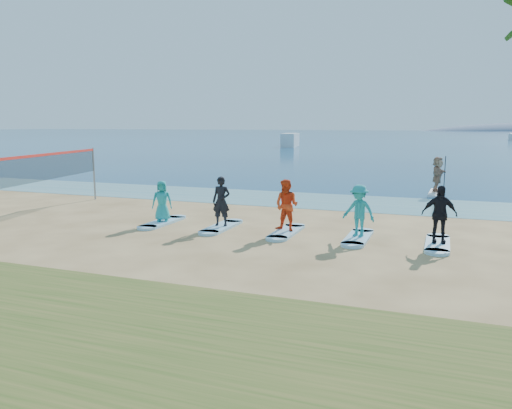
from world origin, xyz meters
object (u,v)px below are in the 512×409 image
(student_0, at_px, (162,201))
(student_3, at_px, (359,211))
(paddleboard, at_px, (436,193))
(volleyball_net, at_px, (40,168))
(surfboard_1, at_px, (222,227))
(boat_offshore_a, at_px, (290,147))
(surfboard_4, at_px, (437,244))
(student_2, at_px, (287,205))
(student_1, at_px, (221,201))
(surfboard_3, at_px, (358,238))
(student_4, at_px, (439,214))
(paddleboarder, at_px, (437,174))
(surfboard_2, at_px, (286,232))
(surfboard_0, at_px, (163,222))

(student_0, relative_size, student_3, 0.91)
(paddleboard, relative_size, student_3, 1.81)
(volleyball_net, distance_m, surfboard_1, 7.89)
(boat_offshore_a, distance_m, surfboard_4, 68.23)
(student_2, relative_size, student_3, 1.04)
(student_1, relative_size, surfboard_4, 0.79)
(paddleboard, relative_size, surfboard_3, 1.36)
(surfboard_1, relative_size, student_4, 1.27)
(paddleboarder, height_order, student_0, paddleboarder)
(paddleboarder, relative_size, student_3, 1.11)
(paddleboard, height_order, student_2, student_2)
(paddleboard, bearing_deg, paddleboarder, 0.00)
(surfboard_4, relative_size, student_4, 1.27)
(surfboard_1, xyz_separation_m, surfboard_2, (2.39, 0.00, 0.00))
(volleyball_net, distance_m, student_4, 14.86)
(student_2, xyz_separation_m, surfboard_4, (4.78, 0.00, -0.91))
(boat_offshore_a, xyz_separation_m, surfboard_3, (21.60, -63.88, 0.04))
(boat_offshore_a, relative_size, student_0, 5.43)
(surfboard_0, distance_m, student_4, 9.60)
(surfboard_0, distance_m, student_2, 4.87)
(paddleboard, xyz_separation_m, boat_offshore_a, (-23.74, 51.93, -0.06))
(paddleboarder, xyz_separation_m, surfboard_3, (-2.14, -11.95, -0.99))
(surfboard_1, bearing_deg, student_3, 0.00)
(student_1, bearing_deg, boat_offshore_a, 99.39)
(volleyball_net, bearing_deg, surfboard_0, 3.98)
(student_3, relative_size, student_4, 0.95)
(boat_offshore_a, xyz_separation_m, student_0, (14.44, -63.88, 0.84))
(student_0, bearing_deg, student_4, -23.35)
(paddleboarder, relative_size, surfboard_4, 0.84)
(volleyball_net, xyz_separation_m, surfboard_0, (5.27, 0.37, -1.86))
(paddleboarder, bearing_deg, student_2, 170.19)
(volleyball_net, xyz_separation_m, surfboard_3, (12.44, 0.37, -1.86))
(volleyball_net, distance_m, paddleboard, 19.17)
(surfboard_3, bearing_deg, paddleboard, 79.85)
(student_0, distance_m, student_3, 7.17)
(student_0, height_order, student_4, student_4)
(surfboard_4, height_order, student_4, student_4)
(student_3, height_order, student_4, student_4)
(boat_offshore_a, relative_size, student_1, 4.69)
(volleyball_net, relative_size, surfboard_1, 4.04)
(surfboard_0, xyz_separation_m, student_1, (2.39, 0.00, 0.91))
(surfboard_0, xyz_separation_m, student_2, (4.78, 0.00, 0.91))
(surfboard_1, xyz_separation_m, student_2, (2.39, 0.00, 0.91))
(volleyball_net, height_order, student_3, volleyball_net)
(paddleboarder, distance_m, surfboard_1, 13.84)
(surfboard_1, xyz_separation_m, surfboard_3, (4.78, 0.00, 0.00))
(boat_offshore_a, xyz_separation_m, surfboard_2, (19.21, -63.88, 0.04))
(surfboard_4, bearing_deg, student_2, 180.00)
(surfboard_1, xyz_separation_m, student_1, (0.00, 0.00, 0.91))
(surfboard_1, bearing_deg, student_2, 0.00)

